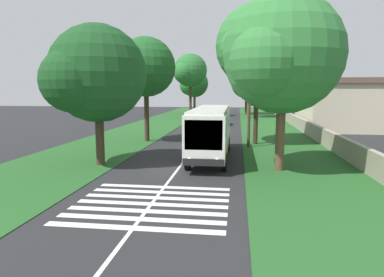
{
  "coord_description": "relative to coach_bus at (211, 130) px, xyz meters",
  "views": [
    {
      "loc": [
        -21.08,
        -3.73,
        5.02
      ],
      "look_at": [
        2.87,
        -0.54,
        1.6
      ],
      "focal_mm": 32.16,
      "sensor_mm": 36.0,
      "label": 1
    }
  ],
  "objects": [
    {
      "name": "roadside_tree_left_0",
      "position": [
        7.75,
        7.01,
        4.91
      ],
      "size": [
        6.61,
        5.71,
        10.03
      ],
      "color": "#3D2D1E",
      "rests_on": "grass_verge_left"
    },
    {
      "name": "trailing_car_1",
      "position": [
        24.89,
        0.29,
        -1.48
      ],
      "size": [
        4.3,
        1.78,
        1.43
      ],
      "color": "#145933",
      "rests_on": "ground"
    },
    {
      "name": "roadside_wall",
      "position": [
        16.1,
        -9.8,
        -1.36
      ],
      "size": [
        70.0,
        0.4,
        1.49
      ],
      "primitive_type": "cube",
      "color": "#9E937F",
      "rests_on": "grass_verge_right"
    },
    {
      "name": "roadside_tree_left_1",
      "position": [
        49.13,
        7.6,
        4.1
      ],
      "size": [
        7.16,
        5.92,
        9.34
      ],
      "color": "#4C3826",
      "rests_on": "grass_verge_left"
    },
    {
      "name": "zebra_crossing",
      "position": [
        -10.67,
        1.8,
        -2.14
      ],
      "size": [
        5.85,
        6.8,
        0.01
      ],
      "color": "silver",
      "rests_on": "ground"
    },
    {
      "name": "roadside_tree_left_2",
      "position": [
        38.8,
        7.01,
        6.28
      ],
      "size": [
        7.26,
        6.11,
        11.63
      ],
      "color": "#3D2D1E",
      "rests_on": "grass_verge_left"
    },
    {
      "name": "roadside_tree_right_0",
      "position": [
        -3.31,
        -4.41,
        4.86
      ],
      "size": [
        8.15,
        7.21,
        10.73
      ],
      "color": "brown",
      "rests_on": "grass_verge_right"
    },
    {
      "name": "centre_line",
      "position": [
        11.1,
        1.8,
        -2.14
      ],
      "size": [
        110.0,
        0.16,
        0.01
      ],
      "primitive_type": "cube",
      "color": "silver",
      "rests_on": "ground"
    },
    {
      "name": "roadside_tree_right_2",
      "position": [
        7.27,
        -3.43,
        6.62
      ],
      "size": [
        8.71,
        7.55,
        12.68
      ],
      "color": "#3D2D1E",
      "rests_on": "grass_verge_right"
    },
    {
      "name": "roadside_tree_left_3",
      "position": [
        -3.14,
        7.34,
        3.76
      ],
      "size": [
        7.59,
        6.37,
        9.23
      ],
      "color": "#3D2D1E",
      "rests_on": "grass_verge_left"
    },
    {
      "name": "grass_verge_right",
      "position": [
        11.1,
        -6.4,
        -2.13
      ],
      "size": [
        120.0,
        8.0,
        0.04
      ],
      "primitive_type": "cube",
      "color": "#235623",
      "rests_on": "ground"
    },
    {
      "name": "ground",
      "position": [
        -3.9,
        1.8,
        -2.15
      ],
      "size": [
        160.0,
        160.0,
        0.0
      ],
      "primitive_type": "plane",
      "color": "#262628"
    },
    {
      "name": "roadside_tree_right_1",
      "position": [
        47.13,
        -3.5,
        4.08
      ],
      "size": [
        7.89,
        6.33,
        9.56
      ],
      "color": "#3D2D1E",
      "rests_on": "grass_verge_right"
    },
    {
      "name": "grass_verge_left",
      "position": [
        11.1,
        10.0,
        -2.13
      ],
      "size": [
        120.0,
        8.0,
        0.04
      ],
      "primitive_type": "cube",
      "color": "#235623",
      "rests_on": "ground"
    },
    {
      "name": "trailing_car_0",
      "position": [
        19.31,
        3.63,
        -1.48
      ],
      "size": [
        4.3,
        1.78,
        1.43
      ],
      "color": "gold",
      "rests_on": "ground"
    },
    {
      "name": "roadside_tree_right_3",
      "position": [
        38.09,
        -3.68,
        5.99
      ],
      "size": [
        6.19,
        4.89,
        10.7
      ],
      "color": "brown",
      "rests_on": "grass_verge_right"
    },
    {
      "name": "coach_bus",
      "position": [
        0.0,
        0.0,
        0.0
      ],
      "size": [
        11.16,
        2.62,
        3.73
      ],
      "color": "silver",
      "rests_on": "ground"
    },
    {
      "name": "roadside_building",
      "position": [
        22.27,
        -14.83,
        1.1
      ],
      "size": [
        13.42,
        9.25,
        6.42
      ],
      "color": "beige",
      "rests_on": "ground"
    },
    {
      "name": "utility_pole",
      "position": [
        5.17,
        -2.91,
        1.78
      ],
      "size": [
        0.24,
        1.4,
        7.49
      ],
      "color": "#473828",
      "rests_on": "grass_verge_right"
    }
  ]
}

